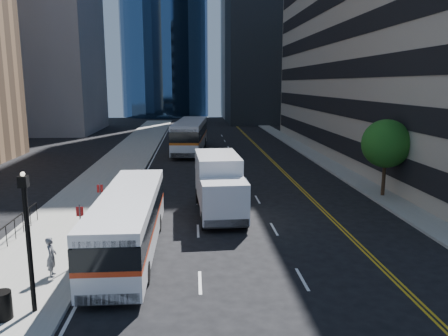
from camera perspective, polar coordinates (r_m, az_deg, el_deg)
name	(u,v)px	position (r m, az deg, el deg)	size (l,w,h in m)	color
ground	(271,243)	(21.40, 6.21, -9.72)	(160.00, 160.00, 0.00)	black
sidewalk_west	(127,158)	(45.81, -12.56, 1.34)	(5.00, 90.00, 0.15)	gray
sidewalk_east	(314,155)	(47.05, 11.65, 1.62)	(2.00, 90.00, 0.15)	gray
midrise_west	(32,17)	(76.35, -23.76, 17.59)	(18.00, 18.00, 35.00)	gray
street_tree	(386,144)	(30.70, 20.42, 2.99)	(3.20, 3.20, 5.10)	#332114
lamp_post	(28,237)	(15.45, -24.21, -8.18)	(0.28, 0.28, 4.56)	black
bus_front	(129,221)	(20.10, -12.29, -6.73)	(2.36, 10.74, 2.77)	silver
bus_rear	(190,135)	(49.28, -4.41, 4.35)	(4.11, 13.57, 3.45)	silver
box_truck	(219,184)	(25.42, -0.65, -2.10)	(2.74, 7.18, 3.39)	silver
trash_can	(2,305)	(16.16, -27.00, -15.70)	(0.61, 0.61, 0.91)	black
pedestrian	(51,257)	(18.52, -21.62, -10.72)	(0.57, 0.38, 1.57)	#585A60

